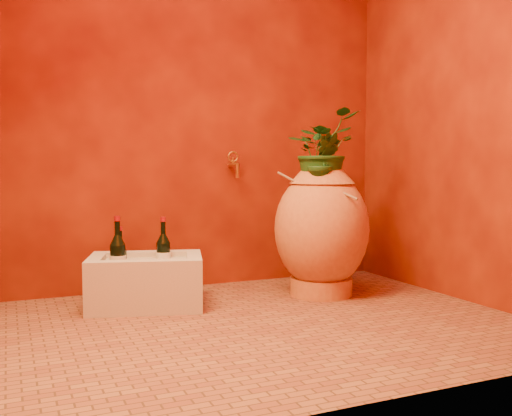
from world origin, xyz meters
name	(u,v)px	position (x,y,z in m)	size (l,w,h in m)	color
floor	(266,323)	(0.00, 0.00, 0.00)	(2.50, 2.50, 0.00)	brown
wall_back	(201,91)	(0.00, 1.00, 1.25)	(2.50, 0.02, 2.50)	#560D04
wall_right	(468,81)	(1.25, 0.00, 1.25)	(0.02, 2.00, 2.50)	#560D04
amphora	(322,228)	(0.56, 0.44, 0.40)	(0.70, 0.70, 0.81)	#C67A37
stone_basin	(146,282)	(-0.47, 0.56, 0.14)	(0.69, 0.57, 0.28)	beige
wine_bottle_a	(120,261)	(-0.60, 0.57, 0.26)	(0.07, 0.07, 0.29)	black
wine_bottle_b	(118,258)	(-0.62, 0.55, 0.28)	(0.09, 0.09, 0.35)	black
wine_bottle_c	(163,255)	(-0.35, 0.62, 0.27)	(0.08, 0.08, 0.33)	black
wall_tap	(234,163)	(0.19, 0.91, 0.79)	(0.07, 0.16, 0.17)	#B18128
plant_main	(322,150)	(0.57, 0.45, 0.87)	(0.43, 0.37, 0.47)	#194318
plant_side	(323,162)	(0.52, 0.36, 0.79)	(0.19, 0.15, 0.34)	#194318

